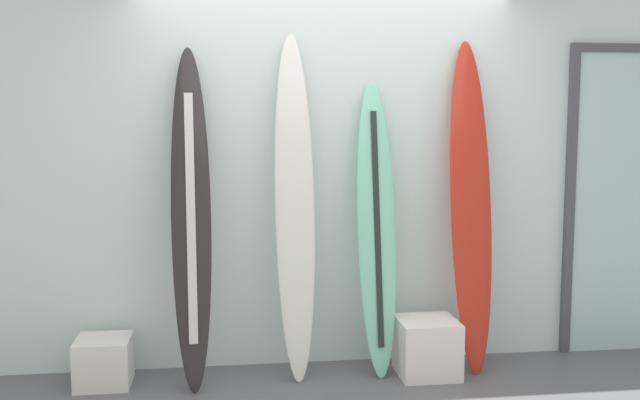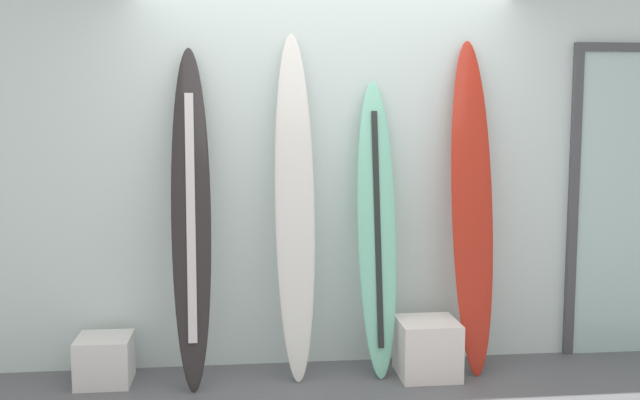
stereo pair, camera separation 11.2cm
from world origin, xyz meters
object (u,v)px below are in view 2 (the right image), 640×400
Objects in this scene: surfboard_seafoam at (377,231)px; display_block_left at (105,360)px; surfboard_crimson at (472,206)px; surfboard_ivory at (295,206)px; surfboard_charcoal at (191,219)px; display_block_center at (427,348)px.

surfboard_seafoam is 1.93m from display_block_left.
display_block_left is at bearing -179.43° from surfboard_crimson.
surfboard_crimson is at bearing -0.57° from surfboard_ivory.
surfboard_seafoam is at bearing 3.03° from surfboard_charcoal.
surfboard_crimson is at bearing 0.57° from display_block_left.
surfboard_ivory is 1.27m from display_block_center.
display_block_left is (-1.76, -0.03, -0.80)m from surfboard_seafoam.
surfboard_seafoam is (1.20, 0.06, -0.11)m from surfboard_charcoal.
display_block_center is (1.51, -0.06, -0.87)m from surfboard_charcoal.
surfboard_ivory is 1.16× the size of surfboard_seafoam.
surfboard_ivory reaches higher than display_block_left.
display_block_center is at bearing -2.65° from display_block_left.
surfboard_seafoam is at bearing -0.60° from surfboard_ivory.
surfboard_ivory is 1.56m from display_block_left.
display_block_center is (0.86, -0.13, -0.93)m from surfboard_ivory.
surfboard_seafoam is (0.54, -0.01, -0.17)m from surfboard_ivory.
surfboard_ivory is at bearing 1.67° from display_block_left.
display_block_left is at bearing -178.33° from surfboard_ivory.
surfboard_ivory is at bearing 171.25° from display_block_center.
surfboard_charcoal is 1.20m from surfboard_seafoam.
surfboard_charcoal is at bearing -176.97° from surfboard_seafoam.
display_block_left is 0.88× the size of display_block_center.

